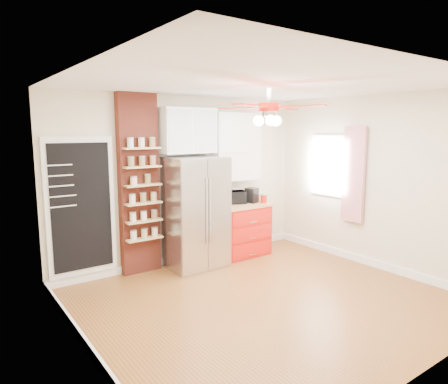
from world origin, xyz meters
TOP-DOWN VIEW (x-y plane):
  - floor at (0.00, 0.00)m, footprint 4.50×4.50m
  - ceiling at (0.00, 0.00)m, footprint 4.50×4.50m
  - wall_back at (0.00, 2.00)m, footprint 4.50×0.02m
  - wall_front at (0.00, -2.00)m, footprint 4.50×0.02m
  - wall_left at (-2.25, 0.00)m, footprint 0.02×4.00m
  - wall_right at (2.25, 0.00)m, footprint 0.02×4.00m
  - chalkboard at (-1.70, 1.96)m, footprint 0.95×0.05m
  - brick_pillar at (-0.85, 1.92)m, footprint 0.60×0.16m
  - fridge at (-0.05, 1.63)m, footprint 0.90×0.70m
  - upper_glass_cabinet at (-0.05, 1.82)m, footprint 0.90×0.35m
  - red_cabinet at (0.92, 1.68)m, footprint 0.94×0.64m
  - upper_shelf_unit at (0.92, 1.85)m, footprint 0.90×0.30m
  - window at (2.23, 0.90)m, footprint 0.04×0.75m
  - curtain at (2.18, 0.35)m, footprint 0.06×0.40m
  - ceiling_fan at (0.00, 0.00)m, footprint 1.40×1.40m
  - toaster_oven at (0.84, 1.79)m, footprint 0.47×0.40m
  - coffee_maker at (1.15, 1.68)m, footprint 0.22×0.23m
  - canister_left at (1.29, 1.52)m, footprint 0.13×0.13m
  - canister_right at (1.29, 1.70)m, footprint 0.11×0.11m
  - pantry_jar_oats at (-0.99, 1.76)m, footprint 0.12×0.12m
  - pantry_jar_beans at (-0.76, 1.80)m, footprint 0.12×0.12m

SIDE VIEW (x-z plane):
  - floor at x=0.00m, z-range 0.00..0.00m
  - red_cabinet at x=0.92m, z-range 0.00..0.90m
  - fridge at x=-0.05m, z-range 0.00..1.75m
  - canister_right at x=1.29m, z-range 0.90..1.02m
  - canister_left at x=1.29m, z-range 0.90..1.04m
  - toaster_oven at x=0.84m, z-range 0.90..1.12m
  - coffee_maker at x=1.15m, z-range 0.90..1.16m
  - chalkboard at x=-1.70m, z-range 0.12..2.08m
  - wall_back at x=0.00m, z-range 0.00..2.70m
  - wall_front at x=0.00m, z-range 0.00..2.70m
  - wall_left at x=-2.25m, z-range 0.00..2.70m
  - wall_right at x=2.25m, z-range 0.00..2.70m
  - brick_pillar at x=-0.85m, z-range 0.00..2.70m
  - pantry_jar_oats at x=-0.99m, z-range 1.37..1.49m
  - pantry_jar_beans at x=-0.76m, z-range 1.37..1.50m
  - curtain at x=2.18m, z-range 0.67..2.23m
  - window at x=2.23m, z-range 1.02..2.08m
  - upper_shelf_unit at x=0.92m, z-range 1.30..2.45m
  - upper_glass_cabinet at x=-0.05m, z-range 1.80..2.50m
  - ceiling_fan at x=0.00m, z-range 2.20..2.65m
  - ceiling at x=0.00m, z-range 2.70..2.70m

